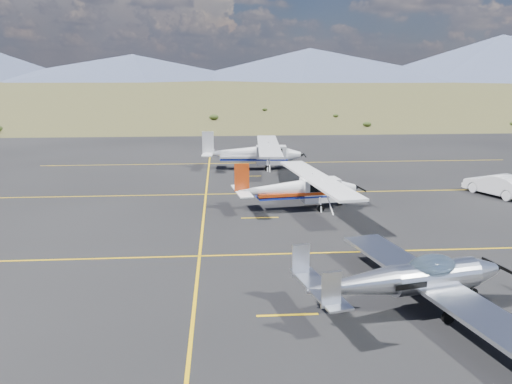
# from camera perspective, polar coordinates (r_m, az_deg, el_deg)

# --- Properties ---
(ground) EXTENTS (1600.00, 1600.00, 0.00)m
(ground) POSITION_cam_1_polar(r_m,az_deg,el_deg) (20.13, 10.84, -8.80)
(ground) COLOR #383D1C
(ground) RESTS_ON ground
(apron) EXTENTS (72.00, 72.00, 0.02)m
(apron) POSITION_cam_1_polar(r_m,az_deg,el_deg) (26.57, 7.00, -3.13)
(apron) COLOR black
(apron) RESTS_ON ground
(aircraft_low_wing) EXTENTS (7.13, 9.80, 2.12)m
(aircraft_low_wing) POSITION_cam_1_polar(r_m,az_deg,el_deg) (17.24, 17.38, -9.45)
(aircraft_low_wing) COLOR silver
(aircraft_low_wing) RESTS_ON apron
(aircraft_cessna) EXTENTS (6.50, 10.75, 2.71)m
(aircraft_cessna) POSITION_cam_1_polar(r_m,az_deg,el_deg) (28.34, 4.92, 0.50)
(aircraft_cessna) COLOR white
(aircraft_cessna) RESTS_ON apron
(aircraft_plain) EXTENTS (7.12, 11.87, 3.00)m
(aircraft_plain) POSITION_cam_1_polar(r_m,az_deg,el_deg) (39.98, -0.26, 4.54)
(aircraft_plain) COLOR silver
(aircraft_plain) RESTS_ON apron
(sedan) EXTENTS (2.95, 4.40, 1.37)m
(sedan) POSITION_cam_1_polar(r_m,az_deg,el_deg) (34.73, 25.81, 0.74)
(sedan) COLOR white
(sedan) RESTS_ON apron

